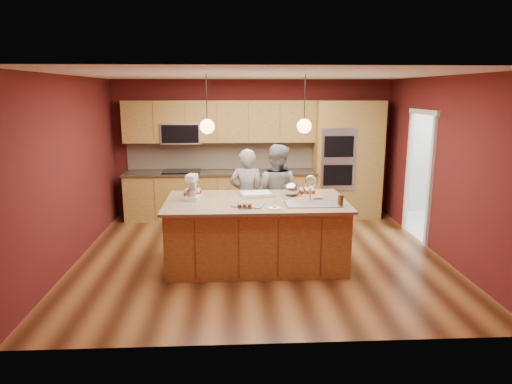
{
  "coord_description": "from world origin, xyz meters",
  "views": [
    {
      "loc": [
        -0.41,
        -6.62,
        2.48
      ],
      "look_at": [
        -0.07,
        -0.1,
        1.03
      ],
      "focal_mm": 32.0,
      "sensor_mm": 36.0,
      "label": 1
    }
  ],
  "objects": [
    {
      "name": "wall_back",
      "position": [
        0.0,
        2.5,
        1.35
      ],
      "size": [
        5.5,
        0.0,
        5.5
      ],
      "primitive_type": "plane",
      "rotation": [
        1.57,
        0.0,
        0.0
      ],
      "color": "#501616",
      "rests_on": "ground"
    },
    {
      "name": "mixing_bowl",
      "position": [
        0.46,
        -0.01,
        1.04
      ],
      "size": [
        0.24,
        0.24,
        0.21
      ],
      "primitive_type": "ellipsoid",
      "color": "silver",
      "rests_on": "island"
    },
    {
      "name": "dryer",
      "position": [
        4.21,
        1.6,
        0.54
      ],
      "size": [
        0.83,
        0.84,
        1.07
      ],
      "primitive_type": "cube",
      "rotation": [
        0.0,
        0.0,
        0.28
      ],
      "color": "silver",
      "rests_on": "floor"
    },
    {
      "name": "oven_column",
      "position": [
        1.85,
        2.19,
        1.15
      ],
      "size": [
        1.3,
        0.62,
        2.3
      ],
      "color": "olive",
      "rests_on": "floor"
    },
    {
      "name": "cabinet_run",
      "position": [
        -0.68,
        2.25,
        0.98
      ],
      "size": [
        3.74,
        0.64,
        2.3
      ],
      "color": "olive",
      "rests_on": "floor"
    },
    {
      "name": "wall_right",
      "position": [
        2.75,
        0.0,
        1.35
      ],
      "size": [
        0.0,
        5.0,
        5.0
      ],
      "primitive_type": "plane",
      "rotation": [
        1.57,
        0.0,
        -1.57
      ],
      "color": "#501616",
      "rests_on": "ground"
    },
    {
      "name": "cooling_rack",
      "position": [
        -0.2,
        -0.59,
        0.96
      ],
      "size": [
        0.48,
        0.41,
        0.02
      ],
      "primitive_type": "cube",
      "rotation": [
        0.0,
        0.0,
        -0.34
      ],
      "color": "silver",
      "rests_on": "island"
    },
    {
      "name": "plate",
      "position": [
        0.14,
        -0.78,
        0.96
      ],
      "size": [
        0.17,
        0.17,
        0.01
      ],
      "primitive_type": "cylinder",
      "color": "white",
      "rests_on": "island"
    },
    {
      "name": "cupcakes_rack",
      "position": [
        -0.26,
        -0.73,
        1.0
      ],
      "size": [
        0.21,
        0.14,
        0.06
      ],
      "primitive_type": null,
      "color": "tan",
      "rests_on": "island"
    },
    {
      "name": "pendant_right",
      "position": [
        0.59,
        -0.29,
        2.0
      ],
      "size": [
        0.2,
        0.2,
        0.8
      ],
      "color": "black",
      "rests_on": "ceiling"
    },
    {
      "name": "stand_mixer",
      "position": [
        -1.0,
        -0.21,
        1.1
      ],
      "size": [
        0.24,
        0.29,
        0.36
      ],
      "rotation": [
        0.0,
        0.0,
        -0.19
      ],
      "color": "silver",
      "rests_on": "island"
    },
    {
      "name": "cupcakes_right",
      "position": [
        0.68,
        0.17,
        0.98
      ],
      "size": [
        0.32,
        0.24,
        0.07
      ],
      "primitive_type": null,
      "color": "tan",
      "rests_on": "island"
    },
    {
      "name": "ceiling",
      "position": [
        0.0,
        0.0,
        2.7
      ],
      "size": [
        5.5,
        5.5,
        0.0
      ],
      "primitive_type": "plane",
      "rotation": [
        3.14,
        0.0,
        0.0
      ],
      "color": "white",
      "rests_on": "ground"
    },
    {
      "name": "tumbler",
      "position": [
        1.05,
        -0.66,
        1.02
      ],
      "size": [
        0.07,
        0.07,
        0.15
      ],
      "primitive_type": "cylinder",
      "color": "#3E2A11",
      "rests_on": "island"
    },
    {
      "name": "phone",
      "position": [
        0.82,
        -0.27,
        0.95
      ],
      "size": [
        0.14,
        0.1,
        0.01
      ],
      "primitive_type": "cube",
      "rotation": [
        0.0,
        0.0,
        0.34
      ],
      "color": "black",
      "rests_on": "island"
    },
    {
      "name": "person_left",
      "position": [
        -0.18,
        0.68,
        0.79
      ],
      "size": [
        0.61,
        0.44,
        1.57
      ],
      "primitive_type": "imported",
      "rotation": [
        0.0,
        0.0,
        3.03
      ],
      "color": "black",
      "rests_on": "floor"
    },
    {
      "name": "pendant_left",
      "position": [
        -0.75,
        -0.29,
        2.0
      ],
      "size": [
        0.2,
        0.2,
        0.8
      ],
      "color": "black",
      "rests_on": "ceiling"
    },
    {
      "name": "wall_front",
      "position": [
        0.0,
        -2.5,
        1.35
      ],
      "size": [
        5.5,
        0.0,
        5.5
      ],
      "primitive_type": "plane",
      "rotation": [
        -1.57,
        0.0,
        0.0
      ],
      "color": "#501616",
      "rests_on": "ground"
    },
    {
      "name": "doorway_trim",
      "position": [
        2.73,
        0.8,
        1.05
      ],
      "size": [
        0.08,
        1.11,
        2.2
      ],
      "primitive_type": null,
      "color": "white",
      "rests_on": "wall_right"
    },
    {
      "name": "sheet_cake",
      "position": [
        -0.06,
        0.01,
        0.97
      ],
      "size": [
        0.56,
        0.46,
        0.05
      ],
      "rotation": [
        0.0,
        0.0,
        0.2
      ],
      "color": "silver",
      "rests_on": "island"
    },
    {
      "name": "wall_left",
      "position": [
        -2.75,
        0.0,
        1.35
      ],
      "size": [
        0.0,
        5.0,
        5.0
      ],
      "primitive_type": "plane",
      "rotation": [
        1.57,
        0.0,
        1.57
      ],
      "color": "#501616",
      "rests_on": "ground"
    },
    {
      "name": "washer",
      "position": [
        4.18,
        0.79,
        0.48
      ],
      "size": [
        0.71,
        0.73,
        0.97
      ],
      "primitive_type": "cube",
      "rotation": [
        0.0,
        0.0,
        0.2
      ],
      "color": "silver",
      "rests_on": "floor"
    },
    {
      "name": "laundry_room",
      "position": [
        4.35,
        1.2,
        1.95
      ],
      "size": [
        2.6,
        2.7,
        2.7
      ],
      "color": "silver",
      "rests_on": "ground"
    },
    {
      "name": "floor",
      "position": [
        0.0,
        0.0,
        0.0
      ],
      "size": [
        5.5,
        5.5,
        0.0
      ],
      "primitive_type": "plane",
      "color": "#3E1F0F",
      "rests_on": "ground"
    },
    {
      "name": "island",
      "position": [
        -0.07,
        -0.3,
        0.48
      ],
      "size": [
        2.58,
        1.44,
        1.33
      ],
      "color": "olive",
      "rests_on": "floor"
    },
    {
      "name": "person_right",
      "position": [
        0.3,
        0.68,
        0.82
      ],
      "size": [
        0.98,
        0.9,
        1.64
      ],
      "primitive_type": "imported",
      "rotation": [
        0.0,
        0.0,
        2.71
      ],
      "color": "gray",
      "rests_on": "floor"
    },
    {
      "name": "cupcakes_left",
      "position": [
        -1.02,
        0.14,
        0.99
      ],
      "size": [
        0.26,
        0.26,
        0.08
      ],
      "primitive_type": null,
      "color": "tan",
      "rests_on": "island"
    }
  ]
}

